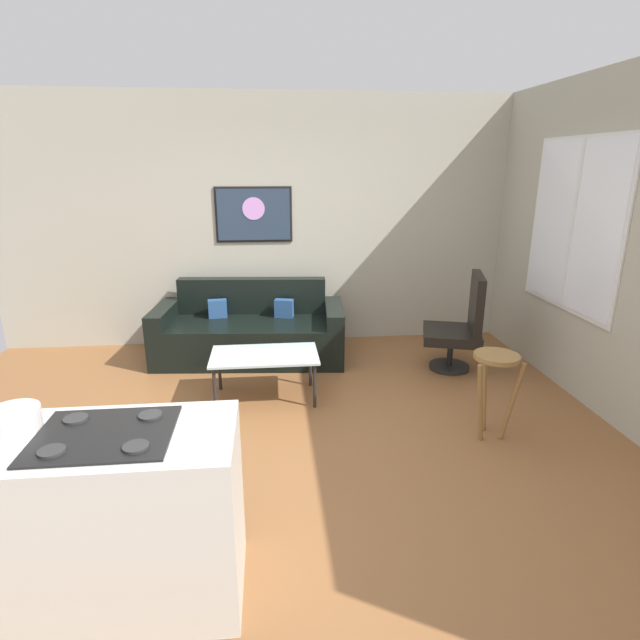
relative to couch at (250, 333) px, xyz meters
name	(u,v)px	position (x,y,z in m)	size (l,w,h in m)	color
ground	(294,445)	(0.38, -1.85, -0.30)	(6.40, 6.40, 0.04)	brown
back_wall	(281,223)	(0.38, 0.57, 1.12)	(6.40, 0.05, 2.80)	#AEAA98
right_wall	(620,249)	(3.00, -1.55, 1.12)	(0.05, 6.40, 2.80)	#ACA994
couch	(250,333)	(0.00, 0.00, 0.00)	(2.07, 1.01, 0.82)	black
coffee_table	(265,358)	(0.16, -1.05, 0.11)	(0.95, 0.54, 0.43)	silver
armchair	(461,326)	(2.15, -0.57, 0.19)	(0.70, 0.72, 1.01)	black
bar_stool	(495,373)	(1.90, -1.91, 0.25)	(0.39, 0.38, 0.68)	olive
kitchen_counter	(45,524)	(-0.85, -3.20, 0.17)	(1.79, 0.60, 0.91)	silver
mixing_bowl	(14,420)	(-0.94, -3.11, 0.66)	(0.23, 0.23, 0.10)	silver
wall_painting	(254,215)	(0.07, 0.53, 1.22)	(0.86, 0.03, 0.61)	black
window	(574,226)	(2.96, -0.95, 1.23)	(0.03, 1.40, 1.54)	silver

